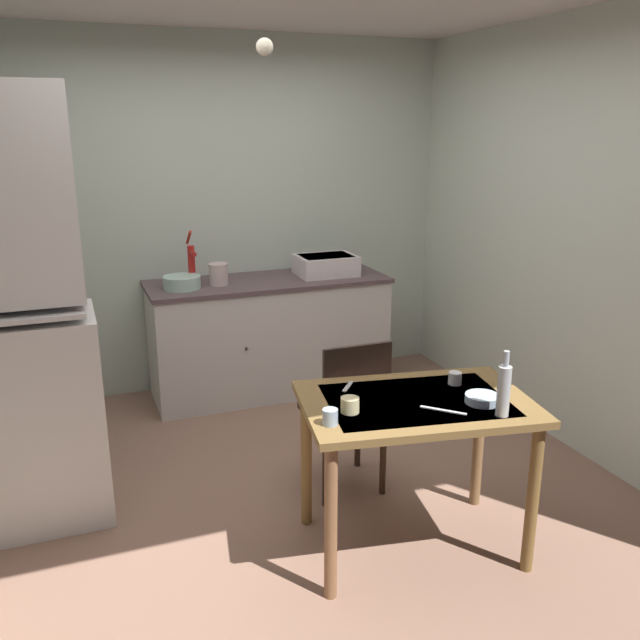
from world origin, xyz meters
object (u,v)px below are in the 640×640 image
at_px(hutch_cabinet, 3,333).
at_px(dining_table, 415,423).
at_px(mixing_bowl_counter, 182,282).
at_px(mug_dark, 455,378).
at_px(glass_bottle, 504,389).
at_px(chair_far_side, 348,411).
at_px(serving_bowl_wide, 482,399).
at_px(sink_basin, 326,265).
at_px(hand_pump, 192,261).

xyz_separation_m(hutch_cabinet, dining_table, (1.76, -0.93, -0.36)).
xyz_separation_m(mixing_bowl_counter, dining_table, (0.70, -2.11, -0.27)).
height_order(mixing_bowl_counter, mug_dark, mixing_bowl_counter).
relative_size(mug_dark, glass_bottle, 0.21).
bearing_deg(mug_dark, dining_table, -158.74).
bearing_deg(chair_far_side, dining_table, -81.34).
height_order(mixing_bowl_counter, serving_bowl_wide, mixing_bowl_counter).
bearing_deg(mug_dark, sink_basin, 86.20).
relative_size(serving_bowl_wide, glass_bottle, 0.52).
xyz_separation_m(sink_basin, dining_table, (-0.40, -2.16, -0.30)).
distance_m(sink_basin, mixing_bowl_counter, 1.10).
relative_size(chair_far_side, serving_bowl_wide, 5.78).
bearing_deg(hutch_cabinet, mug_dark, -22.15).
height_order(dining_table, chair_far_side, chair_far_side).
height_order(serving_bowl_wide, glass_bottle, glass_bottle).
relative_size(chair_far_side, glass_bottle, 3.03).
bearing_deg(chair_far_side, mixing_bowl_counter, 111.66).
bearing_deg(chair_far_side, sink_basin, 72.66).
xyz_separation_m(sink_basin, hand_pump, (-1.01, 0.05, 0.09)).
height_order(sink_basin, serving_bowl_wide, sink_basin).
bearing_deg(chair_far_side, glass_bottle, -68.02).
bearing_deg(mixing_bowl_counter, serving_bowl_wide, -66.93).
bearing_deg(hutch_cabinet, dining_table, -27.87).
bearing_deg(hand_pump, mug_dark, -67.46).
relative_size(hutch_cabinet, dining_table, 1.89).
distance_m(hutch_cabinet, dining_table, 2.02).
distance_m(hand_pump, dining_table, 2.32).
distance_m(dining_table, mug_dark, 0.32).
height_order(hutch_cabinet, mug_dark, hutch_cabinet).
xyz_separation_m(hutch_cabinet, serving_bowl_wide, (2.02, -1.07, -0.23)).
bearing_deg(mixing_bowl_counter, sink_basin, 2.60).
xyz_separation_m(hutch_cabinet, glass_bottle, (2.02, -1.21, -0.13)).
distance_m(hutch_cabinet, mixing_bowl_counter, 1.59).
distance_m(hutch_cabinet, serving_bowl_wide, 2.29).
xyz_separation_m(hand_pump, chair_far_side, (0.52, -1.63, -0.56)).
bearing_deg(mixing_bowl_counter, dining_table, -71.75).
bearing_deg(sink_basin, hutch_cabinet, -150.28).
relative_size(hand_pump, dining_table, 0.34).
relative_size(mixing_bowl_counter, glass_bottle, 0.88).
distance_m(hutch_cabinet, sink_basin, 2.49).
distance_m(mixing_bowl_counter, chair_far_side, 1.70).
height_order(sink_basin, hand_pump, hand_pump).
bearing_deg(glass_bottle, mug_dark, 88.96).
bearing_deg(mug_dark, hutch_cabinet, 157.85).
bearing_deg(hand_pump, glass_bottle, -70.85).
relative_size(dining_table, serving_bowl_wide, 7.43).
xyz_separation_m(sink_basin, mug_dark, (-0.14, -2.06, -0.16)).
relative_size(sink_basin, hand_pump, 1.13).
relative_size(serving_bowl_wide, mug_dark, 2.44).
bearing_deg(chair_far_side, serving_bowl_wide, -64.04).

